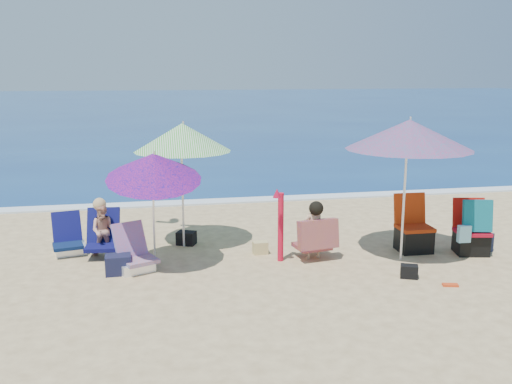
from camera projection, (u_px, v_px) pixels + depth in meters
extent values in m
plane|color=#D8BC84|center=(288.00, 277.00, 8.51)|extent=(120.00, 120.00, 0.00)
cube|color=navy|center=(167.00, 105.00, 51.72)|extent=(120.00, 80.00, 0.12)
cube|color=white|center=(235.00, 201.00, 13.41)|extent=(120.00, 0.50, 0.04)
cylinder|color=white|center=(404.00, 196.00, 9.09)|extent=(0.05, 0.05, 2.11)
cone|color=#D31C58|center=(409.00, 135.00, 9.00)|extent=(2.60, 2.60, 0.48)
cylinder|color=silver|center=(410.00, 121.00, 9.07)|extent=(0.04, 0.04, 0.13)
cylinder|color=silver|center=(183.00, 190.00, 9.78)|extent=(0.04, 0.04, 2.01)
cone|color=#22A118|center=(182.00, 137.00, 9.58)|extent=(1.68, 1.68, 0.47)
cylinder|color=silver|center=(183.00, 125.00, 9.53)|extent=(0.03, 0.03, 0.13)
cylinder|color=white|center=(154.00, 214.00, 8.88)|extent=(0.05, 0.44, 1.62)
cone|color=#A7176B|center=(154.00, 166.00, 8.50)|extent=(1.50, 1.56, 0.75)
cylinder|color=silver|center=(154.00, 154.00, 8.42)|extent=(0.03, 0.05, 0.11)
cylinder|color=red|center=(281.00, 227.00, 9.12)|extent=(0.12, 0.12, 1.12)
cone|color=#A60B2A|center=(277.00, 193.00, 8.77)|extent=(0.17, 0.17, 0.14)
cube|color=#0B1A3F|center=(68.00, 246.00, 9.45)|extent=(0.54, 0.50, 0.06)
cube|color=#0D0F4C|center=(67.00, 226.00, 9.68)|extent=(0.52, 0.36, 0.50)
cube|color=white|center=(71.00, 249.00, 9.59)|extent=(0.57, 0.52, 0.15)
cube|color=#EF6954|center=(140.00, 260.00, 8.69)|extent=(0.63, 0.60, 0.06)
cube|color=#DB4D55|center=(130.00, 239.00, 8.85)|extent=(0.57, 0.46, 0.53)
cube|color=white|center=(134.00, 266.00, 8.75)|extent=(0.66, 0.63, 0.16)
cube|color=#9D2A0B|center=(415.00, 228.00, 9.63)|extent=(0.56, 0.50, 0.06)
cube|color=#B5330C|center=(410.00, 209.00, 9.80)|extent=(0.55, 0.16, 0.55)
cube|color=black|center=(414.00, 240.00, 9.68)|extent=(0.54, 0.48, 0.39)
cube|color=#A20B1E|center=(472.00, 232.00, 9.46)|extent=(0.61, 0.57, 0.06)
cube|color=#B1130C|center=(469.00, 213.00, 9.65)|extent=(0.54, 0.25, 0.53)
cube|color=black|center=(471.00, 243.00, 9.56)|extent=(0.59, 0.55, 0.37)
cube|color=#0B808A|center=(478.00, 216.00, 9.28)|extent=(0.49, 0.26, 0.53)
cube|color=#8ACCDE|center=(464.00, 234.00, 9.25)|extent=(0.21, 0.10, 0.28)
imported|color=tan|center=(313.00, 230.00, 9.25)|extent=(0.38, 0.29, 0.96)
cube|color=#4B0E68|center=(312.00, 246.00, 9.36)|extent=(0.61, 0.55, 0.06)
cube|color=#4E1074|center=(318.00, 234.00, 9.12)|extent=(0.69, 0.34, 0.49)
sphere|color=black|center=(316.00, 208.00, 9.13)|extent=(0.24, 0.24, 0.24)
imported|color=tan|center=(104.00, 231.00, 9.36)|extent=(0.46, 0.37, 0.88)
cube|color=#0C0D48|center=(103.00, 247.00, 9.33)|extent=(0.58, 0.52, 0.06)
cube|color=#0D0F4A|center=(103.00, 225.00, 9.55)|extent=(0.56, 0.36, 0.57)
sphere|color=tan|center=(99.00, 204.00, 9.32)|extent=(0.21, 0.21, 0.21)
cube|color=#171933|center=(118.00, 265.00, 8.60)|extent=(0.39, 0.29, 0.30)
cube|color=black|center=(186.00, 238.00, 10.07)|extent=(0.38, 0.35, 0.23)
cube|color=tan|center=(260.00, 248.00, 9.57)|extent=(0.25, 0.18, 0.21)
cube|color=#181F36|center=(478.00, 242.00, 9.67)|extent=(0.52, 0.47, 0.32)
cube|color=black|center=(409.00, 271.00, 8.45)|extent=(0.30, 0.26, 0.19)
cube|color=red|center=(450.00, 285.00, 8.14)|extent=(0.24, 0.15, 0.03)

